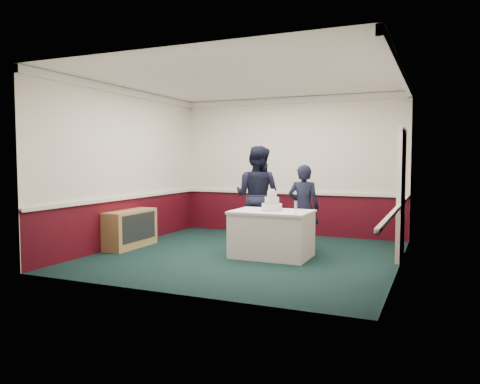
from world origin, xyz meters
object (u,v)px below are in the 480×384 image
at_px(sideboard, 130,229).
at_px(champagne_flute, 296,205).
at_px(cake_table, 272,233).
at_px(person_man, 257,196).
at_px(wedding_cake, 272,204).
at_px(cake_knife, 266,212).
at_px(person_woman, 304,208).

height_order(sideboard, champagne_flute, champagne_flute).
relative_size(cake_table, person_man, 0.69).
bearing_deg(wedding_cake, person_man, 124.05).
relative_size(cake_knife, person_woman, 0.14).
xyz_separation_m(cake_knife, person_woman, (0.37, 0.96, -0.01)).
xyz_separation_m(wedding_cake, person_woman, (0.34, 0.76, -0.12)).
bearing_deg(champagne_flute, cake_knife, 171.42).
height_order(cake_table, person_man, person_man).
bearing_deg(cake_table, person_woman, 65.95).
xyz_separation_m(sideboard, cake_table, (2.73, 0.23, 0.05)).
relative_size(cake_table, cake_knife, 6.00).
distance_m(cake_knife, person_woman, 1.03).
bearing_deg(cake_table, wedding_cake, 90.00).
relative_size(champagne_flute, person_man, 0.11).
bearing_deg(cake_knife, cake_table, 62.21).
bearing_deg(person_man, sideboard, 33.77).
bearing_deg(sideboard, wedding_cake, 4.86).
height_order(sideboard, person_woman, person_woman).
bearing_deg(cake_table, person_man, 124.05).
height_order(cake_knife, champagne_flute, champagne_flute).
bearing_deg(person_man, champagne_flute, 138.31).
distance_m(sideboard, person_woman, 3.25).
height_order(sideboard, cake_knife, cake_knife).
distance_m(sideboard, champagne_flute, 3.28).
bearing_deg(wedding_cake, cake_knife, -98.53).
height_order(sideboard, wedding_cake, wedding_cake).
bearing_deg(sideboard, person_man, 28.56).
bearing_deg(sideboard, champagne_flute, -0.85).
bearing_deg(champagne_flute, person_woman, 98.72).
relative_size(cake_knife, champagne_flute, 1.07).
height_order(cake_knife, person_woman, person_woman).
xyz_separation_m(person_man, person_woman, (0.96, -0.15, -0.17)).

